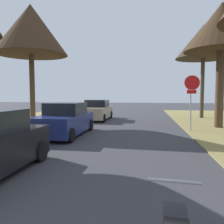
{
  "coord_description": "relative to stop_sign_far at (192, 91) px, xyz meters",
  "views": [
    {
      "loc": [
        1.6,
        0.38,
        1.93
      ],
      "look_at": [
        0.16,
        9.43,
        1.26
      ],
      "focal_mm": 36.35,
      "sensor_mm": 36.0,
      "label": 1
    }
  ],
  "objects": [
    {
      "name": "street_tree_left_mid_b",
      "position": [
        -9.81,
        1.49,
        3.98
      ],
      "size": [
        4.67,
        4.67,
        7.75
      ],
      "color": "#4E3B27",
      "rests_on": "grass_verge_left"
    },
    {
      "name": "street_tree_right_far",
      "position": [
        2.19,
        7.46,
        4.14
      ],
      "size": [
        4.49,
        4.49,
        7.68
      ],
      "color": "#453B2A",
      "rests_on": "grass_verge_right"
    },
    {
      "name": "parked_sedan_tan",
      "position": [
        -6.28,
        5.08,
        -1.45
      ],
      "size": [
        1.97,
        4.41,
        1.57
      ],
      "color": "tan",
      "rests_on": "ground"
    },
    {
      "name": "stop_sign_far",
      "position": [
        0.0,
        0.0,
        0.0
      ],
      "size": [
        0.81,
        0.51,
        2.95
      ],
      "color": "#9EA0A5",
      "rests_on": "grass_verge_right"
    },
    {
      "name": "parked_sedan_navy",
      "position": [
        -6.26,
        -1.99,
        -1.45
      ],
      "size": [
        1.97,
        4.41,
        1.57
      ],
      "color": "navy",
      "rests_on": "ground"
    },
    {
      "name": "street_tree_right_mid_b",
      "position": [
        1.87,
        1.64,
        3.62
      ],
      "size": [
        4.19,
        4.19,
        7.21
      ],
      "color": "#493624",
      "rests_on": "grass_verge_right"
    }
  ]
}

